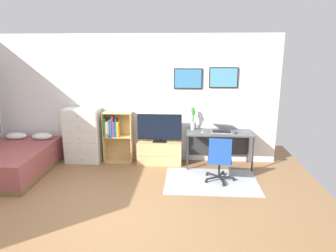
{
  "coord_description": "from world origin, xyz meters",
  "views": [
    {
      "loc": [
        1.19,
        -3.89,
        2.34
      ],
      "look_at": [
        0.81,
        1.5,
        0.99
      ],
      "focal_mm": 32.06,
      "sensor_mm": 36.0,
      "label": 1
    }
  ],
  "objects_px": {
    "dresser": "(83,136)",
    "computer_mouse": "(236,132)",
    "bamboo_vase": "(193,118)",
    "wine_glass": "(202,126)",
    "desk": "(219,137)",
    "office_chair": "(220,158)",
    "bookshelf": "(116,133)",
    "television": "(159,128)",
    "laptop": "(222,128)",
    "bed": "(14,161)",
    "tv_stand": "(160,152)"
  },
  "relations": [
    {
      "from": "wine_glass",
      "to": "bookshelf",
      "type": "bearing_deg",
      "value": 173.91
    },
    {
      "from": "bookshelf",
      "to": "bamboo_vase",
      "type": "relative_size",
      "value": 2.3
    },
    {
      "from": "television",
      "to": "office_chair",
      "type": "relative_size",
      "value": 1.07
    },
    {
      "from": "bed",
      "to": "laptop",
      "type": "height_order",
      "value": "laptop"
    },
    {
      "from": "tv_stand",
      "to": "bamboo_vase",
      "type": "bearing_deg",
      "value": 7.52
    },
    {
      "from": "television",
      "to": "bamboo_vase",
      "type": "relative_size",
      "value": 1.94
    },
    {
      "from": "television",
      "to": "office_chair",
      "type": "height_order",
      "value": "television"
    },
    {
      "from": "bamboo_vase",
      "to": "wine_glass",
      "type": "relative_size",
      "value": 2.65
    },
    {
      "from": "laptop",
      "to": "bed",
      "type": "bearing_deg",
      "value": -165.65
    },
    {
      "from": "desk",
      "to": "wine_glass",
      "type": "bearing_deg",
      "value": -158.17
    },
    {
      "from": "television",
      "to": "computer_mouse",
      "type": "distance_m",
      "value": 1.57
    },
    {
      "from": "tv_stand",
      "to": "laptop",
      "type": "bearing_deg",
      "value": -0.53
    },
    {
      "from": "television",
      "to": "desk",
      "type": "height_order",
      "value": "television"
    },
    {
      "from": "bed",
      "to": "dresser",
      "type": "xyz_separation_m",
      "value": [
        1.15,
        0.75,
        0.33
      ]
    },
    {
      "from": "laptop",
      "to": "desk",
      "type": "bearing_deg",
      "value": 172.5
    },
    {
      "from": "laptop",
      "to": "television",
      "type": "bearing_deg",
      "value": -175.58
    },
    {
      "from": "office_chair",
      "to": "computer_mouse",
      "type": "bearing_deg",
      "value": 67.87
    },
    {
      "from": "laptop",
      "to": "wine_glass",
      "type": "bearing_deg",
      "value": -157.56
    },
    {
      "from": "bookshelf",
      "to": "office_chair",
      "type": "bearing_deg",
      "value": -23.67
    },
    {
      "from": "wine_glass",
      "to": "computer_mouse",
      "type": "bearing_deg",
      "value": -0.3
    },
    {
      "from": "office_chair",
      "to": "wine_glass",
      "type": "bearing_deg",
      "value": 117.06
    },
    {
      "from": "desk",
      "to": "bamboo_vase",
      "type": "distance_m",
      "value": 0.67
    },
    {
      "from": "bookshelf",
      "to": "office_chair",
      "type": "xyz_separation_m",
      "value": [
        2.13,
        -0.93,
        -0.18
      ]
    },
    {
      "from": "television",
      "to": "desk",
      "type": "distance_m",
      "value": 1.25
    },
    {
      "from": "laptop",
      "to": "computer_mouse",
      "type": "height_order",
      "value": "laptop"
    },
    {
      "from": "bookshelf",
      "to": "laptop",
      "type": "height_order",
      "value": "bookshelf"
    },
    {
      "from": "bed",
      "to": "bamboo_vase",
      "type": "relative_size",
      "value": 4.11
    },
    {
      "from": "tv_stand",
      "to": "desk",
      "type": "relative_size",
      "value": 0.69
    },
    {
      "from": "bookshelf",
      "to": "wine_glass",
      "type": "xyz_separation_m",
      "value": [
        1.84,
        -0.2,
        0.24
      ]
    },
    {
      "from": "tv_stand",
      "to": "computer_mouse",
      "type": "height_order",
      "value": "computer_mouse"
    },
    {
      "from": "bamboo_vase",
      "to": "office_chair",
      "type": "bearing_deg",
      "value": -63.84
    },
    {
      "from": "bookshelf",
      "to": "television",
      "type": "distance_m",
      "value": 0.97
    },
    {
      "from": "dresser",
      "to": "bamboo_vase",
      "type": "xyz_separation_m",
      "value": [
        2.35,
        0.11,
        0.4
      ]
    },
    {
      "from": "bed",
      "to": "wine_glass",
      "type": "distance_m",
      "value": 3.78
    },
    {
      "from": "television",
      "to": "wine_glass",
      "type": "xyz_separation_m",
      "value": [
        0.88,
        -0.12,
        0.09
      ]
    },
    {
      "from": "laptop",
      "to": "bamboo_vase",
      "type": "xyz_separation_m",
      "value": [
        -0.59,
        0.1,
        0.18
      ]
    },
    {
      "from": "dresser",
      "to": "television",
      "type": "distance_m",
      "value": 1.66
    },
    {
      "from": "television",
      "to": "laptop",
      "type": "relative_size",
      "value": 2.02
    },
    {
      "from": "dresser",
      "to": "computer_mouse",
      "type": "relative_size",
      "value": 11.33
    },
    {
      "from": "wine_glass",
      "to": "dresser",
      "type": "bearing_deg",
      "value": 177.04
    },
    {
      "from": "tv_stand",
      "to": "desk",
      "type": "bearing_deg",
      "value": -0.14
    },
    {
      "from": "desk",
      "to": "office_chair",
      "type": "bearing_deg",
      "value": -94.13
    },
    {
      "from": "dresser",
      "to": "office_chair",
      "type": "height_order",
      "value": "dresser"
    },
    {
      "from": "tv_stand",
      "to": "wine_glass",
      "type": "height_order",
      "value": "wine_glass"
    },
    {
      "from": "tv_stand",
      "to": "desk",
      "type": "distance_m",
      "value": 1.29
    },
    {
      "from": "dresser",
      "to": "laptop",
      "type": "height_order",
      "value": "dresser"
    },
    {
      "from": "dresser",
      "to": "bookshelf",
      "type": "relative_size",
      "value": 1.07
    },
    {
      "from": "bookshelf",
      "to": "office_chair",
      "type": "distance_m",
      "value": 2.33
    },
    {
      "from": "office_chair",
      "to": "computer_mouse",
      "type": "xyz_separation_m",
      "value": [
        0.38,
        0.73,
        0.3
      ]
    },
    {
      "from": "television",
      "to": "computer_mouse",
      "type": "bearing_deg",
      "value": -4.65
    }
  ]
}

